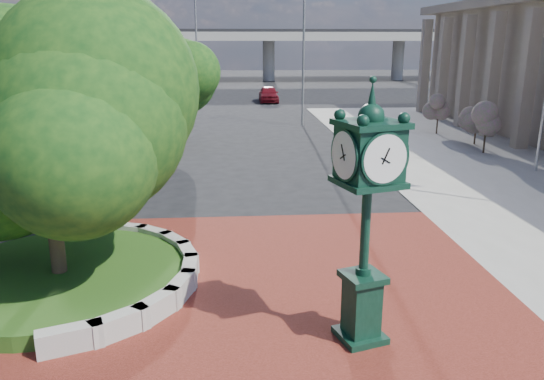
% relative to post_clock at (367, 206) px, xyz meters
% --- Properties ---
extents(ground, '(200.00, 200.00, 0.00)m').
position_rel_post_clock_xyz_m(ground, '(-1.86, 2.99, -2.86)').
color(ground, black).
rests_on(ground, ground).
extents(plaza, '(12.00, 12.00, 0.04)m').
position_rel_post_clock_xyz_m(plaza, '(-1.86, 1.99, -2.84)').
color(plaza, maroon).
rests_on(plaza, ground).
extents(planter_wall, '(2.96, 6.77, 0.54)m').
position_rel_post_clock_xyz_m(planter_wall, '(-4.57, 2.99, -2.59)').
color(planter_wall, '#9E9B93').
rests_on(planter_wall, ground).
extents(grass_bed, '(6.10, 6.10, 0.40)m').
position_rel_post_clock_xyz_m(grass_bed, '(-6.86, 2.99, -2.66)').
color(grass_bed, '#1F4212').
rests_on(grass_bed, ground).
extents(overpass, '(90.00, 12.00, 7.50)m').
position_rel_post_clock_xyz_m(overpass, '(-2.08, 72.99, 3.68)').
color(overpass, '#9E9B93').
rests_on(overpass, ground).
extents(tree_planter, '(5.20, 5.20, 6.33)m').
position_rel_post_clock_xyz_m(tree_planter, '(-6.86, 2.99, 0.86)').
color(tree_planter, '#38281C').
rests_on(tree_planter, ground).
extents(tree_street, '(4.40, 4.40, 5.45)m').
position_rel_post_clock_xyz_m(tree_street, '(-5.86, 20.99, 0.37)').
color(tree_street, '#38281C').
rests_on(tree_street, ground).
extents(post_clock, '(1.31, 1.31, 5.21)m').
position_rel_post_clock_xyz_m(post_clock, '(0.00, 0.00, 0.00)').
color(post_clock, black).
rests_on(post_clock, ground).
extents(parked_car, '(1.97, 4.71, 1.59)m').
position_rel_post_clock_xyz_m(parked_car, '(1.12, 43.76, -2.07)').
color(parked_car, maroon).
rests_on(parked_car, ground).
extents(street_lamp_near, '(2.07, 0.72, 9.37)m').
position_rel_post_clock_xyz_m(street_lamp_near, '(2.74, 28.43, 2.63)').
color(street_lamp_near, slate).
rests_on(street_lamp_near, ground).
extents(street_lamp_far, '(2.32, 0.53, 10.35)m').
position_rel_post_clock_xyz_m(street_lamp_far, '(-5.68, 45.56, 3.20)').
color(street_lamp_far, slate).
rests_on(street_lamp_far, ground).
extents(shrub_near, '(1.20, 1.20, 2.20)m').
position_rel_post_clock_xyz_m(shrub_near, '(11.04, 17.84, -1.27)').
color(shrub_near, '#38281C').
rests_on(shrub_near, ground).
extents(shrub_mid, '(1.20, 1.20, 2.20)m').
position_rel_post_clock_xyz_m(shrub_mid, '(11.65, 20.29, -1.27)').
color(shrub_mid, '#38281C').
rests_on(shrub_mid, ground).
extents(shrub_far, '(1.20, 1.20, 2.20)m').
position_rel_post_clock_xyz_m(shrub_far, '(10.80, 24.06, -1.27)').
color(shrub_far, '#38281C').
rests_on(shrub_far, ground).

